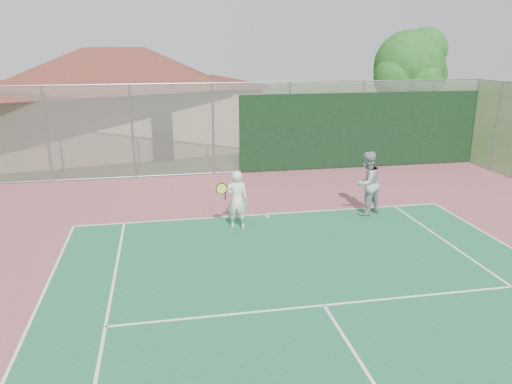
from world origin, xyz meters
TOP-DOWN VIEW (x-y plane):
  - back_fence at (2.11, 16.98)m, footprint 20.08×0.11m
  - clubhouse at (-4.88, 23.55)m, footprint 14.54×11.19m
  - bleachers at (-7.11, 20.76)m, footprint 3.55×2.58m
  - tree at (9.30, 21.54)m, footprint 4.07×3.86m
  - player_white_front at (-1.02, 10.91)m, footprint 0.96×0.65m
  - player_grey_back at (2.92, 11.39)m, footprint 1.15×1.08m

SIDE VIEW (x-z plane):
  - bleachers at x=-7.11m, z-range 0.03..1.20m
  - player_white_front at x=-1.02m, z-range 0.01..1.65m
  - player_grey_back at x=2.92m, z-range 0.00..1.90m
  - back_fence at x=2.11m, z-range -0.09..3.43m
  - clubhouse at x=-4.88m, z-range 0.04..5.67m
  - tree at x=9.30m, z-range 0.89..6.57m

